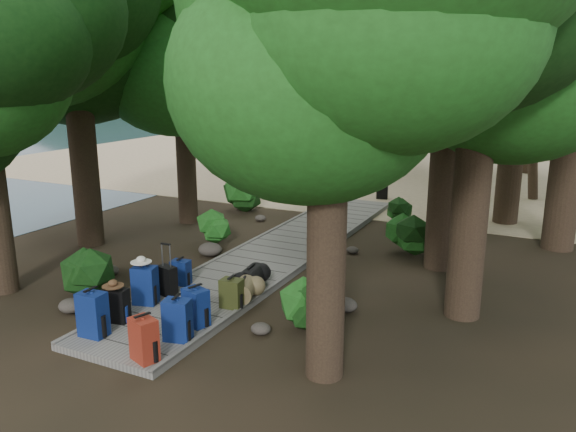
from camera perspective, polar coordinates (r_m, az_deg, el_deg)
The scene contains 49 objects.
ground at distance 12.77m, azimuth -2.72°, elevation -5.04°, with size 120.00×120.00×0.00m, color #2F2417.
sand_beach at distance 27.50m, azimuth 13.61°, elevation 5.02°, with size 40.00×22.00×0.02m, color tan.
water_bay at distance 52.09m, azimuth -20.83°, elevation 8.64°, with size 50.00×60.00×0.02m, color #274451.
distant_hill at distance 74.48m, azimuth -12.11°, elevation 10.63°, with size 32.00×16.00×12.00m, color black.
boardwalk at distance 13.58m, azimuth -0.69°, elevation -3.56°, with size 2.00×12.00×0.12m, color slate.
backpack_left_a at distance 9.58m, azimuth -19.24°, elevation -9.20°, with size 0.43×0.30×0.81m, color navy, non-canonical shape.
backpack_left_b at distance 10.00m, azimuth -16.91°, elevation -8.52°, with size 0.35×0.25×0.64m, color black, non-canonical shape.
backpack_left_c at distance 10.60m, azimuth -14.32°, elevation -6.64°, with size 0.42×0.30×0.78m, color navy, non-canonical shape.
backpack_left_d at distance 11.43m, azimuth -10.84°, elevation -5.51°, with size 0.36×0.26×0.55m, color navy, non-canonical shape.
backpack_right_a at distance 8.62m, azimuth -14.44°, elevation -11.84°, with size 0.40×0.29×0.72m, color #9A321B, non-canonical shape.
backpack_right_b at distance 9.11m, azimuth -11.18°, elevation -10.11°, with size 0.41×0.29×0.74m, color navy, non-canonical shape.
backpack_right_c at distance 9.57m, azimuth -9.34°, elevation -8.92°, with size 0.41×0.29×0.71m, color navy, non-canonical shape.
backpack_right_d at distance 10.20m, azimuth -5.75°, elevation -7.66°, with size 0.38×0.28×0.59m, color #3A411B, non-canonical shape.
duffel_right_khaki at distance 10.53m, azimuth -4.51°, elevation -7.49°, with size 0.39×0.59×0.39m, color brown, non-canonical shape.
duffel_right_black at distance 11.13m, azimuth -3.75°, elevation -6.21°, with size 0.41×0.65×0.41m, color black, non-canonical shape.
suitcase_on_boardwalk at distance 10.91m, azimuth -12.14°, elevation -6.46°, with size 0.37×0.21×0.58m, color black, non-canonical shape.
lone_suitcase_on_sand at distance 19.67m, azimuth 9.55°, elevation 2.61°, with size 0.38×0.22×0.60m, color black, non-canonical shape.
hat_brown at distance 9.87m, azimuth -17.37°, elevation -6.53°, with size 0.36×0.36×0.11m, color #51351E, non-canonical shape.
hat_white at distance 10.50m, azimuth -14.71°, elevation -4.24°, with size 0.38×0.38×0.13m, color silver, non-canonical shape.
kayak at distance 22.54m, azimuth 1.10°, elevation 3.93°, with size 0.75×3.44×0.34m, color red.
sun_lounger at distance 20.71m, azimuth 17.97°, elevation 2.65°, with size 0.57×1.77×0.57m, color silver, non-canonical shape.
tree_right_a at distance 7.31m, azimuth 4.19°, elevation 11.65°, with size 4.65×4.65×7.76m, color black, non-canonical shape.
tree_right_b at distance 9.85m, azimuth 19.15°, elevation 15.11°, with size 5.02×5.02×8.97m, color black, non-canonical shape.
tree_right_c at distance 12.42m, azimuth 16.50°, elevation 16.35°, with size 5.53×5.53×9.58m, color black, non-canonical shape.
tree_right_e at distance 17.07m, azimuth 22.66°, elevation 15.60°, with size 5.48×5.48×9.86m, color black, non-canonical shape.
tree_left_b at distance 14.61m, azimuth -20.88°, elevation 15.33°, with size 5.24×5.24×9.44m, color black, non-canonical shape.
tree_left_c at distance 16.18m, azimuth -10.65°, elevation 13.09°, with size 4.55×4.55×7.91m, color black, non-canonical shape.
tree_back_a at distance 27.15m, azimuth 11.63°, elevation 15.76°, with size 5.87×5.87×10.17m, color black, non-canonical shape.
tree_back_b at distance 27.28m, azimuth 18.67°, elevation 15.52°, with size 5.80×5.80×10.35m, color black, non-canonical shape.
tree_back_c at distance 26.52m, azimuth 24.11°, elevation 13.31°, with size 4.83×4.83×8.70m, color black, non-canonical shape.
tree_back_d at distance 27.81m, azimuth 1.19°, elevation 13.07°, with size 4.39×4.39×7.32m, color black, non-canonical shape.
palm_right_a at distance 17.23m, azimuth 17.09°, elevation 11.06°, with size 4.04×4.04×6.89m, color #124314, non-canonical shape.
palm_right_b at distance 21.07m, azimuth 24.77°, elevation 13.28°, with size 4.48×4.48×8.66m, color #124314, non-canonical shape.
palm_right_c at distance 23.59m, azimuth 17.14°, elevation 12.05°, with size 4.49×4.49×7.15m, color #124314, non-canonical shape.
palm_left_a at distance 19.75m, azimuth -4.15°, elevation 11.38°, with size 4.08×4.08×6.50m, color #124314, non-canonical shape.
rock_left_a at distance 11.02m, azimuth -21.19°, elevation -8.50°, with size 0.46×0.42×0.25m, color #4C473F, non-canonical shape.
rock_left_b at distance 12.71m, azimuth -17.60°, elevation -5.29°, with size 0.39×0.35×0.21m, color #4C473F, non-canonical shape.
rock_left_c at distance 13.49m, azimuth -7.91°, elevation -3.39°, with size 0.58×0.52×0.32m, color #4C473F, non-canonical shape.
rock_left_d at distance 16.56m, azimuth -2.82°, elevation -0.21°, with size 0.33×0.29×0.18m, color #4C473F, non-canonical shape.
rock_right_a at distance 9.52m, azimuth -2.79°, elevation -11.36°, with size 0.34×0.31×0.19m, color #4C473F, non-canonical shape.
rock_right_b at distance 10.40m, azimuth 5.82°, elevation -8.95°, with size 0.46×0.41×0.25m, color #4C473F, non-canonical shape.
rock_right_c at distance 13.66m, azimuth 6.57°, elevation -3.45°, with size 0.30×0.27×0.16m, color #4C473F, non-canonical shape.
rock_right_d at distance 15.84m, azimuth 13.04°, elevation -0.99°, with size 0.56×0.51×0.31m, color #4C473F, non-canonical shape.
shrub_left_a at distance 11.48m, azimuth -19.47°, elevation -5.59°, with size 1.05×1.05×0.95m, color #1D4F17, non-canonical shape.
shrub_left_b at distance 14.43m, azimuth -7.09°, elevation -1.17°, with size 0.90×0.90×0.81m, color #1D4F17, non-canonical shape.
shrub_left_c at distance 17.72m, azimuth -4.60°, elevation 2.38°, with size 1.31×1.31×1.18m, color #1D4F17, non-canonical shape.
shrub_right_a at distance 9.63m, azimuth 2.44°, elevation -8.61°, with size 1.04×1.04×0.94m, color #1D4F17, non-canonical shape.
shrub_right_b at distance 13.67m, azimuth 12.03°, elevation -1.63°, with size 1.21×1.21×1.09m, color #1D4F17, non-canonical shape.
shrub_right_c at distance 16.59m, azimuth 11.47°, elevation 0.47°, with size 0.78×0.78×0.70m, color #1D4F17, non-canonical shape.
Camera 1 is at (5.85, -10.54, 4.20)m, focal length 35.00 mm.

